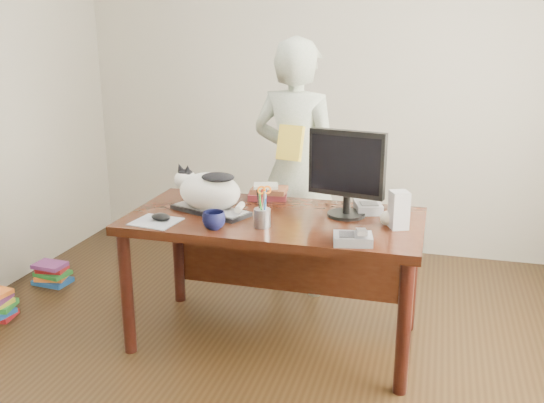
{
  "coord_description": "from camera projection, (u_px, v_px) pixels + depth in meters",
  "views": [
    {
      "loc": [
        0.83,
        -2.44,
        1.76
      ],
      "look_at": [
        0.0,
        0.55,
        0.85
      ],
      "focal_mm": 40.0,
      "sensor_mm": 36.0,
      "label": 1
    }
  ],
  "objects": [
    {
      "name": "mousepad",
      "position": [
        156.0,
        222.0,
        3.21
      ],
      "size": [
        0.26,
        0.24,
        0.01
      ],
      "rotation": [
        0.0,
        0.0,
        -0.12
      ],
      "color": "#ACB0B8",
      "rests_on": "desk"
    },
    {
      "name": "desk",
      "position": [
        278.0,
        237.0,
        3.42
      ],
      "size": [
        1.6,
        0.8,
        0.75
      ],
      "color": "black",
      "rests_on": "ground"
    },
    {
      "name": "baseball",
      "position": [
        387.0,
        218.0,
        3.16
      ],
      "size": [
        0.08,
        0.08,
        0.08
      ],
      "rotation": [
        0.0,
        0.0,
        0.17
      ],
      "color": "beige",
      "rests_on": "desk"
    },
    {
      "name": "coffee_mug",
      "position": [
        214.0,
        220.0,
        3.09
      ],
      "size": [
        0.16,
        0.16,
        0.09
      ],
      "primitive_type": "imported",
      "rotation": [
        0.0,
        0.0,
        1.07
      ],
      "color": "black",
      "rests_on": "desk"
    },
    {
      "name": "keyboard",
      "position": [
        210.0,
        210.0,
        3.38
      ],
      "size": [
        0.49,
        0.33,
        0.03
      ],
      "rotation": [
        0.0,
        0.0,
        -0.37
      ],
      "color": "black",
      "rests_on": "desk"
    },
    {
      "name": "monitor",
      "position": [
        347.0,
        169.0,
        3.23
      ],
      "size": [
        0.42,
        0.24,
        0.48
      ],
      "rotation": [
        0.0,
        0.0,
        -0.21
      ],
      "color": "black",
      "rests_on": "desk"
    },
    {
      "name": "mouse",
      "position": [
        161.0,
        217.0,
        3.22
      ],
      "size": [
        0.11,
        0.08,
        0.04
      ],
      "rotation": [
        0.0,
        0.0,
        -0.12
      ],
      "color": "black",
      "rests_on": "mousepad"
    },
    {
      "name": "room",
      "position": [
        238.0,
        124.0,
        2.58
      ],
      "size": [
        4.5,
        4.5,
        4.5
      ],
      "color": "black",
      "rests_on": "ground"
    },
    {
      "name": "speaker",
      "position": [
        399.0,
        210.0,
        3.1
      ],
      "size": [
        0.12,
        0.12,
        0.19
      ],
      "rotation": [
        0.0,
        0.0,
        0.41
      ],
      "color": "#A5A5A8",
      "rests_on": "desk"
    },
    {
      "name": "held_book",
      "position": [
        290.0,
        143.0,
        3.77
      ],
      "size": [
        0.18,
        0.13,
        0.22
      ],
      "rotation": [
        0.0,
        0.0,
        -0.22
      ],
      "color": "yellow",
      "rests_on": "person"
    },
    {
      "name": "cat",
      "position": [
        208.0,
        189.0,
        3.35
      ],
      "size": [
        0.45,
        0.33,
        0.26
      ],
      "rotation": [
        0.0,
        0.0,
        -0.37
      ],
      "color": "white",
      "rests_on": "keyboard"
    },
    {
      "name": "calculator",
      "position": [
        368.0,
        207.0,
        3.39
      ],
      "size": [
        0.19,
        0.22,
        0.06
      ],
      "rotation": [
        0.0,
        0.0,
        0.29
      ],
      "color": "slate",
      "rests_on": "desk"
    },
    {
      "name": "person",
      "position": [
        296.0,
        169.0,
        3.98
      ],
      "size": [
        0.69,
        0.53,
        1.69
      ],
      "primitive_type": "imported",
      "rotation": [
        0.0,
        0.0,
        2.92
      ],
      "color": "silver",
      "rests_on": "ground"
    },
    {
      "name": "phone",
      "position": [
        354.0,
        238.0,
        2.89
      ],
      "size": [
        0.21,
        0.18,
        0.08
      ],
      "rotation": [
        0.0,
        0.0,
        0.19
      ],
      "color": "slate",
      "rests_on": "desk"
    },
    {
      "name": "pen_cup",
      "position": [
        262.0,
        215.0,
        3.13
      ],
      "size": [
        0.11,
        0.11,
        0.22
      ],
      "rotation": [
        0.0,
        0.0,
        0.41
      ],
      "color": "gray",
      "rests_on": "desk"
    },
    {
      "name": "book_pile_b",
      "position": [
        52.0,
        274.0,
        4.26
      ],
      "size": [
        0.26,
        0.2,
        0.15
      ],
      "color": "#1A4F9D",
      "rests_on": "ground"
    },
    {
      "name": "book_stack",
      "position": [
        268.0,
        192.0,
        3.65
      ],
      "size": [
        0.26,
        0.21,
        0.09
      ],
      "rotation": [
        0.0,
        0.0,
        0.16
      ],
      "color": "#441216",
      "rests_on": "desk"
    }
  ]
}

